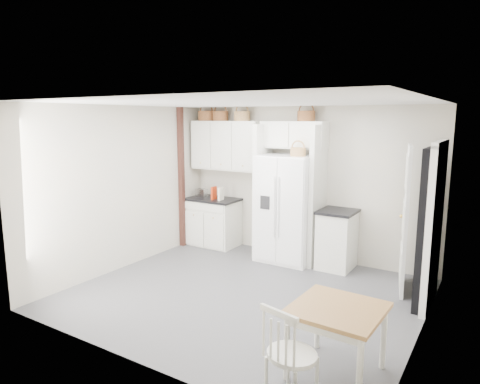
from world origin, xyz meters
The scene contains 27 objects.
floor centered at (0.00, 0.00, 0.00)m, with size 4.50×4.50×0.00m, color #4A494D.
ceiling centered at (0.00, 0.00, 2.60)m, with size 4.50×4.50×0.00m, color white.
wall_back centered at (0.00, 2.00, 1.30)m, with size 4.50×4.50×0.00m, color #B0AEA6.
wall_left centered at (-2.25, 0.00, 1.30)m, with size 4.00×4.00×0.00m, color #B0AEA6.
wall_right centered at (2.25, 0.00, 1.30)m, with size 4.00×4.00×0.00m, color #B0AEA6.
refrigerator centered at (-0.15, 1.64, 0.90)m, with size 0.93×0.75×1.80m, color white.
base_cab_left centered at (-1.73, 1.70, 0.43)m, with size 0.93×0.59×0.87m, color white.
base_cab_right centered at (0.71, 1.70, 0.46)m, with size 0.52×0.62×0.91m, color white.
dining_table centered at (1.70, -1.13, 0.34)m, with size 0.81×0.81×0.67m, color brown.
windsor_chair centered at (1.53, -1.75, 0.45)m, with size 0.44×0.40×0.90m, color white.
counter_left centered at (-1.73, 1.70, 0.89)m, with size 0.97×0.63×0.04m, color black.
counter_right centered at (0.71, 1.70, 0.93)m, with size 0.56×0.66×0.04m, color black.
toaster centered at (-2.01, 1.71, 0.98)m, with size 0.23×0.13×0.16m, color silver.
cookbook_red centered at (-1.65, 1.62, 1.03)m, with size 0.03×0.16×0.24m, color #BC2E0E.
cookbook_cream centered at (-1.50, 1.62, 1.03)m, with size 0.04×0.16×0.24m, color white.
basket_upper_a centered at (-1.96, 1.83, 2.44)m, with size 0.32×0.32×0.18m, color brown.
basket_upper_b centered at (-1.64, 1.83, 2.44)m, with size 0.30×0.30×0.18m, color brown.
basket_upper_c centered at (-1.17, 1.83, 2.44)m, with size 0.29×0.29×0.17m, color olive.
basket_bridge_b centered at (0.06, 1.83, 2.43)m, with size 0.30×0.30×0.17m, color brown.
basket_fridge_b centered at (0.07, 1.54, 1.87)m, with size 0.25×0.25×0.14m, color olive.
upper_cabinet centered at (-1.50, 1.83, 1.90)m, with size 1.40×0.34×0.90m, color white.
bridge_cabinet centered at (-0.15, 1.83, 2.12)m, with size 1.12×0.34×0.45m, color white.
fridge_panel_left centered at (-0.66, 1.70, 1.15)m, with size 0.08×0.60×2.30m, color white.
fridge_panel_right centered at (0.36, 1.70, 1.15)m, with size 0.08×0.60×2.30m, color white.
trim_post centered at (-2.20, 1.35, 1.30)m, with size 0.09×0.09×2.60m, color black.
doorway_void centered at (2.16, 1.00, 1.02)m, with size 0.18×0.85×2.05m, color black.
door_slab centered at (1.80, 1.33, 1.02)m, with size 0.80×0.04×2.05m, color white.
Camera 1 is at (2.90, -4.77, 2.40)m, focal length 32.00 mm.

